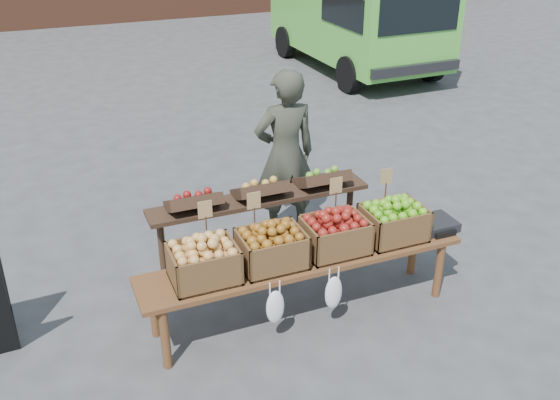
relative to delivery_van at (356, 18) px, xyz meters
name	(u,v)px	position (x,y,z in m)	size (l,w,h in m)	color
ground	(400,285)	(-3.15, -6.76, -0.97)	(80.00, 80.00, 0.00)	#47474A
delivery_van	(356,18)	(0.00, 0.00, 0.00)	(1.98, 4.32, 1.93)	#53B43C
vendor	(285,155)	(-3.74, -5.46, -0.10)	(0.63, 0.41, 1.73)	#35382C
back_table	(261,224)	(-4.24, -6.10, -0.45)	(2.10, 0.44, 1.04)	#342116
display_bench	(303,286)	(-4.15, -6.82, -0.68)	(2.70, 0.56, 0.57)	brown
crate_golden_apples	(204,263)	(-4.97, -6.82, -0.26)	(0.50, 0.40, 0.28)	gold
crate_russet_pears	(272,249)	(-4.42, -6.82, -0.26)	(0.50, 0.40, 0.28)	#8E5F1C
crate_red_apples	(335,235)	(-3.87, -6.82, -0.26)	(0.50, 0.40, 0.28)	#621106
crate_green_apples	(393,223)	(-3.32, -6.82, -0.26)	(0.50, 0.40, 0.28)	#4C961A
weighing_scale	(435,224)	(-2.90, -6.82, -0.36)	(0.34, 0.30, 0.08)	black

